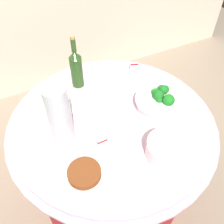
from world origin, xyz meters
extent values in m
plane|color=gray|center=(0.00, 0.00, 0.00)|extent=(6.00, 6.00, 0.00)
cylinder|color=maroon|center=(0.00, 0.00, 0.34)|extent=(1.01, 1.01, 0.69)
cylinder|color=#E0B2C6|center=(0.00, 0.00, 0.70)|extent=(1.16, 1.16, 0.02)
cylinder|color=#E0B2C6|center=(0.00, 0.00, 0.72)|extent=(1.10, 1.10, 0.03)
cylinder|color=white|center=(0.28, -0.04, 0.77)|extent=(0.26, 0.26, 0.05)
cylinder|color=white|center=(0.28, -0.04, 0.80)|extent=(0.28, 0.28, 0.01)
sphere|color=#19811E|center=(0.34, 0.01, 0.81)|extent=(0.05, 0.05, 0.05)
sphere|color=#19721E|center=(0.33, 0.02, 0.81)|extent=(0.05, 0.05, 0.05)
sphere|color=#196C1E|center=(0.27, -0.02, 0.81)|extent=(0.06, 0.06, 0.06)
sphere|color=#19711E|center=(0.30, -0.08, 0.82)|extent=(0.07, 0.07, 0.07)
sphere|color=#19671E|center=(0.27, -0.05, 0.81)|extent=(0.04, 0.04, 0.04)
sphere|color=#19661E|center=(0.27, -0.03, 0.82)|extent=(0.06, 0.06, 0.06)
sphere|color=#19791E|center=(0.28, 0.01, 0.81)|extent=(0.05, 0.05, 0.05)
sphere|color=#19691E|center=(0.33, 0.00, 0.82)|extent=(0.05, 0.05, 0.05)
cylinder|color=white|center=(0.13, -0.33, 0.74)|extent=(0.21, 0.21, 0.01)
cylinder|color=white|center=(0.13, -0.33, 0.76)|extent=(0.21, 0.21, 0.01)
cylinder|color=white|center=(0.13, -0.33, 0.77)|extent=(0.21, 0.21, 0.01)
cylinder|color=white|center=(0.13, -0.33, 0.78)|extent=(0.21, 0.21, 0.01)
cylinder|color=white|center=(0.13, -0.33, 0.79)|extent=(0.21, 0.21, 0.01)
cylinder|color=white|center=(0.13, -0.33, 0.80)|extent=(0.21, 0.21, 0.01)
cylinder|color=white|center=(0.13, -0.33, 0.80)|extent=(0.21, 0.21, 0.01)
cylinder|color=white|center=(0.13, -0.33, 0.81)|extent=(0.21, 0.21, 0.01)
cylinder|color=white|center=(0.13, -0.33, 0.82)|extent=(0.21, 0.21, 0.01)
cylinder|color=#214516|center=(-0.06, 0.35, 0.84)|extent=(0.07, 0.07, 0.20)
cone|color=#214516|center=(-0.06, 0.35, 0.96)|extent=(0.07, 0.07, 0.04)
cylinder|color=#214516|center=(-0.06, 0.35, 1.02)|extent=(0.03, 0.03, 0.08)
cylinder|color=#B2844C|center=(-0.06, 0.35, 1.07)|extent=(0.03, 0.03, 0.02)
cylinder|color=silver|center=(-0.28, -0.02, 0.91)|extent=(0.11, 0.11, 0.34)
sphere|color=#E5B26B|center=(-0.26, -0.02, 0.78)|extent=(0.06, 0.06, 0.06)
sphere|color=#E5B26B|center=(-0.29, 0.00, 0.78)|extent=(0.06, 0.06, 0.06)
sphere|color=#E5B26B|center=(-0.29, -0.04, 0.78)|extent=(0.06, 0.06, 0.06)
sphere|color=#72C64C|center=(-0.26, -0.01, 0.83)|extent=(0.06, 0.06, 0.06)
sphere|color=#72C64C|center=(-0.30, -0.01, 0.83)|extent=(0.06, 0.06, 0.06)
sphere|color=#72C64C|center=(-0.28, -0.04, 0.83)|extent=(0.06, 0.06, 0.06)
sphere|color=red|center=(-0.27, 0.00, 0.89)|extent=(0.06, 0.06, 0.06)
sphere|color=red|center=(-0.30, -0.02, 0.89)|extent=(0.06, 0.06, 0.06)
sphere|color=red|center=(-0.27, -0.04, 0.89)|extent=(0.06, 0.06, 0.06)
sphere|color=#E5B26B|center=(-0.28, 0.00, 0.94)|extent=(0.06, 0.06, 0.06)
sphere|color=#E5B26B|center=(-0.30, -0.03, 0.94)|extent=(0.06, 0.06, 0.06)
sphere|color=#E5B26B|center=(-0.26, -0.03, 0.94)|extent=(0.06, 0.06, 0.06)
sphere|color=#72C64C|center=(-0.30, -0.01, 0.99)|extent=(0.06, 0.06, 0.06)
sphere|color=#72C64C|center=(-0.28, -0.04, 0.99)|extent=(0.06, 0.06, 0.06)
sphere|color=#72C64C|center=(-0.26, -0.01, 0.99)|extent=(0.06, 0.06, 0.06)
cylinder|color=silver|center=(-0.06, 0.14, 0.74)|extent=(0.10, 0.14, 0.01)
cylinder|color=silver|center=(-0.03, 0.16, 0.74)|extent=(0.10, 0.14, 0.01)
sphere|color=silver|center=(0.00, 0.08, 0.74)|extent=(0.01, 0.01, 0.01)
cylinder|color=white|center=(-0.27, -0.26, 0.75)|extent=(0.22, 0.22, 0.01)
cylinder|color=brown|center=(-0.27, -0.26, 0.77)|extent=(0.15, 0.15, 0.03)
cylinder|color=white|center=(-0.22, 0.23, 0.75)|extent=(0.22, 0.22, 0.01)
cylinder|color=white|center=(-0.22, 0.23, 0.76)|extent=(0.13, 0.13, 0.02)
cube|color=white|center=(-0.13, -0.15, 0.77)|extent=(0.05, 0.01, 0.05)
cube|color=maroon|center=(-0.13, -0.15, 0.79)|extent=(0.05, 0.01, 0.01)
cube|color=white|center=(0.33, 0.33, 0.77)|extent=(0.05, 0.03, 0.05)
cube|color=maroon|center=(0.33, 0.33, 0.79)|extent=(0.05, 0.03, 0.01)
camera|label=1|loc=(-0.41, -0.82, 1.75)|focal=39.84mm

